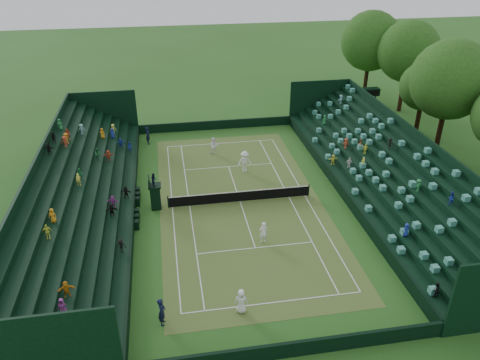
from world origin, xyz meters
The scene contains 19 objects.
ground centered at (0.00, 0.00, 0.00)m, with size 160.00×160.00×0.00m, color #25551A.
court_surface centered at (0.00, 0.00, 0.01)m, with size 12.97×26.77×0.01m, color #2F6923.
perimeter_wall_north centered at (0.00, 15.88, 0.50)m, with size 17.17×0.20×1.00m, color black.
perimeter_wall_south centered at (0.00, -15.88, 0.50)m, with size 17.17×0.20×1.00m, color black.
perimeter_wall_east centered at (8.48, 0.00, 0.50)m, with size 0.20×31.77×1.00m, color black.
perimeter_wall_west centered at (-8.48, 0.00, 0.50)m, with size 0.20×31.77×1.00m, color black.
north_grandstand centered at (12.66, 0.00, 1.55)m, with size 6.60×32.00×4.90m.
south_grandstand centered at (-12.66, 0.00, 1.55)m, with size 6.60×32.00×4.90m.
tennis_net centered at (0.00, 0.00, 0.53)m, with size 11.67×0.10×1.06m.
scoreboard_tower centered at (17.75, 16.00, 3.14)m, with size 2.00×1.00×3.70m.
tree_row centered at (21.27, 11.08, 6.84)m, with size 9.68×36.18×11.17m.
umpire_chair centered at (-6.75, 0.11, 1.34)m, with size 1.00×1.00×3.14m.
courtside_chairs centered at (-8.27, -0.10, 0.39)m, with size 0.47×5.45×1.03m.
player_near_west centered at (-2.02, -12.29, 0.80)m, with size 0.78×0.51×1.61m, color white.
player_near_east centered at (0.68, -5.76, 0.83)m, with size 0.60×0.40×1.65m, color white.
player_far_west centered at (-0.97, 9.43, 0.88)m, with size 0.85×0.66×1.75m, color white.
player_far_east centered at (1.32, 5.22, 1.01)m, with size 1.30×0.75×2.02m, color white.
line_judge_north centered at (-7.37, 13.05, 0.92)m, with size 0.67×0.44×1.84m, color black.
line_judge_south centered at (-6.54, -12.45, 0.89)m, with size 0.65×0.43×1.78m, color black.
Camera 1 is at (-5.50, -32.28, 19.66)m, focal length 35.00 mm.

